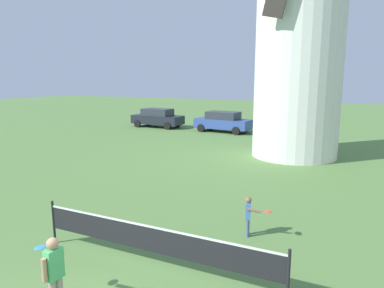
% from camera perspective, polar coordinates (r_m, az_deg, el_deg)
% --- Properties ---
extents(windmill, '(8.11, 5.07, 14.75)m').
position_cam_1_polar(windmill, '(19.23, 17.33, 19.55)').
color(windmill, white).
rests_on(windmill, ground_plane).
extents(tennis_net, '(5.81, 0.06, 1.10)m').
position_cam_1_polar(tennis_net, '(7.80, -6.55, -15.19)').
color(tennis_net, black).
rests_on(tennis_net, ground_plane).
extents(player_near, '(0.77, 0.58, 1.39)m').
position_cam_1_polar(player_near, '(6.93, -21.61, -18.52)').
color(player_near, '#9E937F').
rests_on(player_near, ground_plane).
extents(player_far, '(0.72, 0.35, 1.06)m').
position_cam_1_polar(player_far, '(9.40, 9.31, -11.20)').
color(player_far, slate).
rests_on(player_far, ground_plane).
extents(parked_car_black, '(4.38, 2.00, 1.56)m').
position_cam_1_polar(parked_car_black, '(29.63, -5.64, 4.30)').
color(parked_car_black, '#1E232D').
rests_on(parked_car_black, ground_plane).
extents(parked_car_blue, '(4.43, 2.20, 1.56)m').
position_cam_1_polar(parked_car_blue, '(26.95, 5.08, 3.68)').
color(parked_car_blue, '#334C99').
rests_on(parked_car_blue, ground_plane).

